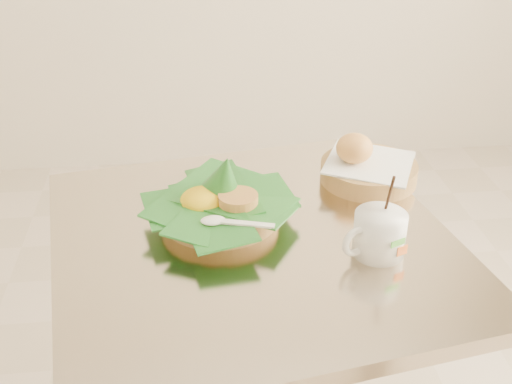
{
  "coord_description": "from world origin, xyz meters",
  "views": [
    {
      "loc": [
        -0.01,
        -1.0,
        1.38
      ],
      "look_at": [
        0.1,
        -0.0,
        0.82
      ],
      "focal_mm": 45.0,
      "sensor_mm": 36.0,
      "label": 1
    }
  ],
  "objects": [
    {
      "name": "bread_basket",
      "position": [
        0.35,
        0.15,
        0.78
      ],
      "size": [
        0.22,
        0.22,
        0.1
      ],
      "rotation": [
        0.0,
        0.0,
        0.35
      ],
      "color": "tan",
      "rests_on": "cafe_table"
    },
    {
      "name": "cafe_table",
      "position": [
        0.09,
        -0.04,
        0.53
      ],
      "size": [
        0.81,
        0.81,
        0.75
      ],
      "rotation": [
        0.0,
        0.0,
        0.17
      ],
      "color": "gray",
      "rests_on": "floor"
    },
    {
      "name": "coffee_mug",
      "position": [
        0.3,
        -0.11,
        0.79
      ],
      "size": [
        0.12,
        0.09,
        0.15
      ],
      "rotation": [
        0.0,
        0.0,
        0.42
      ],
      "color": "white",
      "rests_on": "cafe_table"
    },
    {
      "name": "rice_basket",
      "position": [
        0.04,
        0.03,
        0.79
      ],
      "size": [
        0.28,
        0.28,
        0.14
      ],
      "rotation": [
        0.0,
        0.0,
        0.03
      ],
      "color": "tan",
      "rests_on": "cafe_table"
    }
  ]
}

